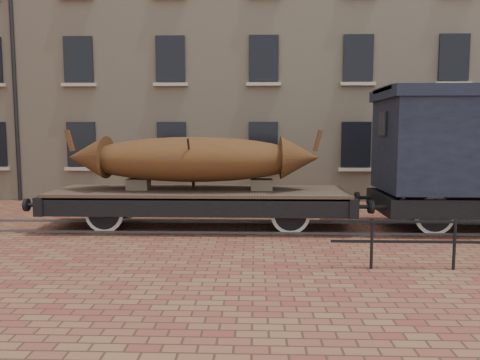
{
  "coord_description": "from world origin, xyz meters",
  "views": [
    {
      "loc": [
        0.72,
        -12.86,
        2.71
      ],
      "look_at": [
        0.27,
        0.5,
        1.3
      ],
      "focal_mm": 35.0,
      "sensor_mm": 36.0,
      "label": 1
    }
  ],
  "objects": [
    {
      "name": "ground",
      "position": [
        0.0,
        0.0,
        0.0
      ],
      "size": [
        90.0,
        90.0,
        0.0
      ],
      "primitive_type": "plane",
      "color": "brown"
    },
    {
      "name": "iron_boat",
      "position": [
        -1.01,
        -0.0,
        1.93
      ],
      "size": [
        7.1,
        2.07,
        1.68
      ],
      "color": "#563211",
      "rests_on": "flatcar_wagon"
    },
    {
      "name": "rail_track",
      "position": [
        0.0,
        0.0,
        0.03
      ],
      "size": [
        30.0,
        1.52,
        0.06
      ],
      "color": "#59595E",
      "rests_on": "ground"
    },
    {
      "name": "flatcar_wagon",
      "position": [
        -0.84,
        -0.0,
        0.86
      ],
      "size": [
        9.12,
        2.47,
        1.38
      ],
      "color": "brown",
      "rests_on": "ground"
    },
    {
      "name": "warehouse_cream",
      "position": [
        3.0,
        9.99,
        7.0
      ],
      "size": [
        40.0,
        10.19,
        14.0
      ],
      "color": "#BFAE92",
      "rests_on": "ground"
    }
  ]
}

